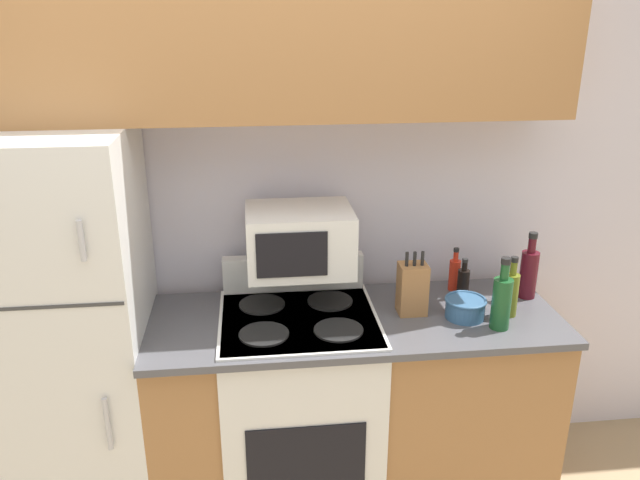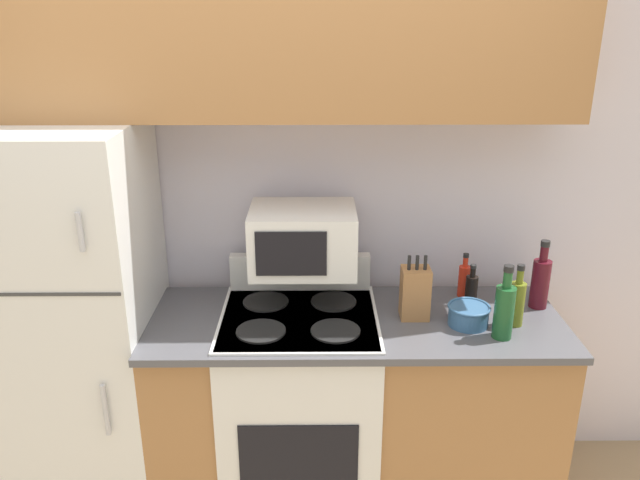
% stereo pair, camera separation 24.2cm
% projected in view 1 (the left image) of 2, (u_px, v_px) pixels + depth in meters
% --- Properties ---
extents(wall_back, '(8.00, 0.05, 2.55)m').
position_uv_depth(wall_back, '(270.00, 207.00, 2.78)').
color(wall_back, silver).
rests_on(wall_back, ground_plane).
extents(lower_cabinets, '(1.70, 0.63, 0.91)m').
position_uv_depth(lower_cabinets, '(353.00, 407.00, 2.75)').
color(lower_cabinets, '#9E6B3D').
rests_on(lower_cabinets, ground_plane).
extents(refrigerator, '(0.65, 0.67, 1.70)m').
position_uv_depth(refrigerator, '(66.00, 341.00, 2.51)').
color(refrigerator, silver).
rests_on(refrigerator, ground_plane).
extents(upper_cabinets, '(2.35, 0.36, 0.65)m').
position_uv_depth(upper_cabinets, '(267.00, 31.00, 2.33)').
color(upper_cabinets, '#9E6B3D').
rests_on(upper_cabinets, refrigerator).
extents(stove, '(0.65, 0.61, 1.08)m').
position_uv_depth(stove, '(300.00, 409.00, 2.71)').
color(stove, silver).
rests_on(stove, ground_plane).
extents(microwave, '(0.43, 0.34, 0.26)m').
position_uv_depth(microwave, '(299.00, 239.00, 2.56)').
color(microwave, silver).
rests_on(microwave, stove).
extents(knife_block, '(0.12, 0.10, 0.28)m').
position_uv_depth(knife_block, '(412.00, 288.00, 2.57)').
color(knife_block, '#9E6B3D').
rests_on(knife_block, lower_cabinets).
extents(bowl, '(0.17, 0.17, 0.09)m').
position_uv_depth(bowl, '(465.00, 307.00, 2.56)').
color(bowl, '#335B84').
rests_on(bowl, lower_cabinets).
extents(bottle_olive_oil, '(0.06, 0.06, 0.26)m').
position_uv_depth(bottle_olive_oil, '(511.00, 293.00, 2.55)').
color(bottle_olive_oil, '#5B6619').
rests_on(bottle_olive_oil, lower_cabinets).
extents(bottle_soy_sauce, '(0.05, 0.05, 0.18)m').
position_uv_depth(bottle_soy_sauce, '(463.00, 282.00, 2.73)').
color(bottle_soy_sauce, black).
rests_on(bottle_soy_sauce, lower_cabinets).
extents(bottle_wine_red, '(0.08, 0.08, 0.30)m').
position_uv_depth(bottle_wine_red, '(529.00, 272.00, 2.72)').
color(bottle_wine_red, '#470F19').
rests_on(bottle_wine_red, lower_cabinets).
extents(bottle_wine_green, '(0.08, 0.08, 0.30)m').
position_uv_depth(bottle_wine_green, '(502.00, 301.00, 2.45)').
color(bottle_wine_green, '#194C23').
rests_on(bottle_wine_green, lower_cabinets).
extents(bottle_hot_sauce, '(0.05, 0.05, 0.20)m').
position_uv_depth(bottle_hot_sauce, '(454.00, 273.00, 2.80)').
color(bottle_hot_sauce, red).
rests_on(bottle_hot_sauce, lower_cabinets).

